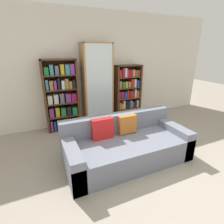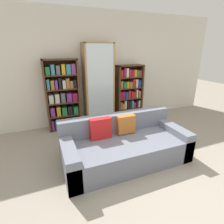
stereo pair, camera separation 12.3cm
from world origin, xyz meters
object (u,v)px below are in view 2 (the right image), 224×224
(couch, at_px, (124,145))
(display_cabinet, at_px, (98,86))
(bookshelf_right, at_px, (129,93))
(wine_bottle, at_px, (120,122))
(bookshelf_left, at_px, (63,96))

(couch, distance_m, display_cabinet, 1.86)
(couch, relative_size, bookshelf_right, 1.45)
(display_cabinet, relative_size, bookshelf_right, 1.36)
(bookshelf_right, relative_size, wine_bottle, 3.57)
(bookshelf_left, relative_size, display_cabinet, 0.83)
(couch, distance_m, wine_bottle, 1.26)
(bookshelf_left, xyz_separation_m, display_cabinet, (0.87, -0.02, 0.19))
(bookshelf_left, xyz_separation_m, wine_bottle, (1.21, -0.55, -0.62))
(couch, height_order, bookshelf_left, bookshelf_left)
(bookshelf_left, bearing_deg, wine_bottle, -24.46)
(bookshelf_left, relative_size, wine_bottle, 4.01)
(bookshelf_right, bearing_deg, bookshelf_left, 179.99)
(bookshelf_left, distance_m, display_cabinet, 0.89)
(couch, xyz_separation_m, wine_bottle, (0.45, 1.18, -0.09))
(display_cabinet, bearing_deg, bookshelf_right, 1.05)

